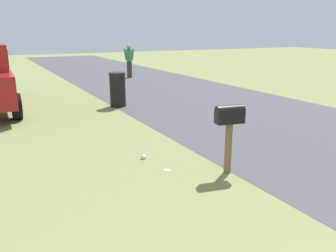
% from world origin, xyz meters
% --- Properties ---
extents(road_asphalt, '(60.00, 6.44, 0.01)m').
position_xyz_m(road_asphalt, '(6.00, -4.41, 0.00)').
color(road_asphalt, '#47474C').
rests_on(road_asphalt, ground).
extents(mailbox, '(0.28, 0.53, 1.24)m').
position_xyz_m(mailbox, '(4.67, -1.12, 0.99)').
color(mailbox, brown).
rests_on(mailbox, ground).
extents(trash_bin, '(0.55, 0.55, 1.14)m').
position_xyz_m(trash_bin, '(11.06, -1.35, 0.57)').
color(trash_bin, black).
rests_on(trash_bin, ground).
extents(pedestrian, '(0.30, 0.57, 1.77)m').
position_xyz_m(pedestrian, '(17.89, -4.48, 1.03)').
color(pedestrian, '#4C4238').
rests_on(pedestrian, ground).
extents(litter_wrapper_far_scatter, '(0.15, 0.14, 0.01)m').
position_xyz_m(litter_wrapper_far_scatter, '(5.27, -0.21, 0.00)').
color(litter_wrapper_far_scatter, silver).
rests_on(litter_wrapper_far_scatter, ground).
extents(litter_cup_midfield_b, '(0.12, 0.13, 0.08)m').
position_xyz_m(litter_cup_midfield_b, '(6.03, -0.07, 0.04)').
color(litter_cup_midfield_b, white).
rests_on(litter_cup_midfield_b, ground).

